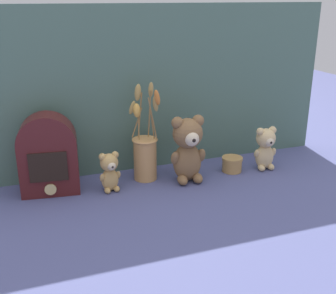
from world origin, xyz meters
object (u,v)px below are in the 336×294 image
teddy_bear_large (188,148)px  teddy_bear_small (110,171)px  flower_vase (145,152)px  vintage_radio (48,155)px  teddy_bear_medium (265,147)px  decorative_tin_tall (232,164)px

teddy_bear_large → teddy_bear_small: bearing=177.5°
teddy_bear_small → flower_vase: (0.14, 0.06, 0.03)m
teddy_bear_large → vintage_radio: 0.46m
teddy_bear_medium → flower_vase: 0.45m
teddy_bear_large → flower_vase: size_ratio=0.68×
teddy_bear_large → decorative_tin_tall: 0.21m
teddy_bear_small → decorative_tin_tall: teddy_bear_small is taller
teddy_bear_large → teddy_bear_medium: (0.31, 0.00, -0.04)m
teddy_bear_small → decorative_tin_tall: (0.46, 0.01, -0.04)m
decorative_tin_tall → teddy_bear_medium: bearing=-7.8°
teddy_bear_large → vintage_radio: vintage_radio is taller
teddy_bear_large → teddy_bear_small: 0.28m
teddy_bear_large → vintage_radio: bearing=171.4°
teddy_bear_small → flower_vase: bearing=21.7°
vintage_radio → teddy_bear_large: bearing=-8.6°
teddy_bear_large → teddy_bear_medium: size_ratio=1.44×
teddy_bear_medium → decorative_tin_tall: bearing=172.2°
teddy_bear_large → teddy_bear_small: teddy_bear_large is taller
teddy_bear_large → decorative_tin_tall: (0.19, 0.02, -0.09)m
teddy_bear_medium → decorative_tin_tall: size_ratio=2.13×
flower_vase → vintage_radio: size_ratio=1.29×
teddy_bear_medium → vintage_radio: vintage_radio is taller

